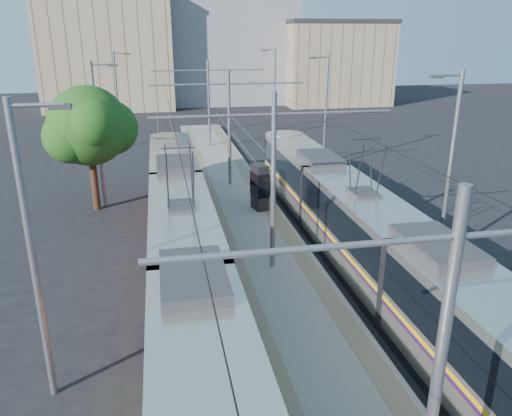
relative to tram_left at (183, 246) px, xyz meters
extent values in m
plane|color=black|center=(3.60, -7.44, -1.71)|extent=(160.00, 160.00, 0.00)
cube|color=gray|center=(3.60, 9.56, -1.56)|extent=(4.00, 50.00, 0.30)
cube|color=gray|center=(2.15, 9.56, -1.40)|extent=(0.70, 50.00, 0.01)
cube|color=gray|center=(5.05, 9.56, -1.40)|extent=(0.70, 50.00, 0.01)
cube|color=gray|center=(-0.72, 9.56, -1.69)|extent=(0.07, 70.00, 0.03)
cube|color=gray|center=(0.72, 9.56, -1.69)|extent=(0.07, 70.00, 0.03)
cube|color=gray|center=(6.48, 9.56, -1.69)|extent=(0.07, 70.00, 0.03)
cube|color=gray|center=(7.92, 9.56, -1.69)|extent=(0.07, 70.00, 0.03)
cube|color=black|center=(0.00, 0.00, -1.51)|extent=(2.30, 29.24, 0.40)
cube|color=beige|center=(0.00, 0.00, 0.14)|extent=(2.40, 27.64, 2.90)
cube|color=black|center=(0.00, 0.00, 0.64)|extent=(2.43, 27.64, 1.30)
cube|color=#D9C80B|center=(0.00, 0.00, -0.26)|extent=(2.43, 27.64, 0.12)
cube|color=red|center=(0.00, 0.00, -0.76)|extent=(2.42, 27.64, 1.10)
cube|color=#2D2D30|center=(0.00, 0.00, 1.74)|extent=(1.68, 3.00, 0.30)
cube|color=black|center=(7.20, 0.21, -1.51)|extent=(2.30, 27.33, 0.40)
cube|color=beige|center=(7.20, 0.21, 0.14)|extent=(2.40, 25.73, 2.90)
cube|color=black|center=(7.20, 0.21, 0.64)|extent=(2.43, 25.73, 1.30)
cube|color=#F1AE0C|center=(7.20, 0.21, -0.26)|extent=(2.43, 25.73, 0.12)
cube|color=#301240|center=(7.20, 0.21, -0.41)|extent=(2.43, 25.73, 0.10)
cube|color=#2D2D30|center=(7.20, 0.21, 1.74)|extent=(1.68, 3.00, 0.30)
cylinder|color=gray|center=(3.60, -11.44, 2.09)|extent=(0.20, 0.20, 7.00)
cylinder|color=gray|center=(3.60, -11.44, 4.79)|extent=(9.20, 0.10, 0.10)
cylinder|color=gray|center=(3.60, 0.56, 2.09)|extent=(0.20, 0.20, 7.00)
cylinder|color=gray|center=(3.60, 0.56, 4.79)|extent=(9.20, 0.10, 0.10)
cylinder|color=gray|center=(3.60, 12.56, 2.09)|extent=(0.20, 0.20, 7.00)
cylinder|color=gray|center=(3.60, 12.56, 4.79)|extent=(9.20, 0.10, 0.10)
cylinder|color=gray|center=(3.60, 24.56, 2.09)|extent=(0.20, 0.20, 7.00)
cylinder|color=gray|center=(3.60, 24.56, 4.79)|extent=(9.20, 0.10, 0.10)
cylinder|color=black|center=(0.00, 9.56, 3.84)|extent=(0.02, 70.00, 0.02)
cylinder|color=black|center=(7.20, 9.56, 3.84)|extent=(0.02, 70.00, 0.02)
cylinder|color=gray|center=(-3.90, -5.44, 2.29)|extent=(0.18, 0.18, 8.00)
cube|color=#2D2D30|center=(-2.80, -5.44, 6.04)|extent=(0.50, 0.22, 0.12)
cylinder|color=gray|center=(-3.90, 10.56, 2.29)|extent=(0.18, 0.18, 8.00)
cube|color=#2D2D30|center=(-2.80, 10.56, 6.04)|extent=(0.50, 0.22, 0.12)
cylinder|color=gray|center=(-3.90, 26.56, 2.29)|extent=(0.18, 0.18, 8.00)
cube|color=#2D2D30|center=(-2.80, 26.56, 6.04)|extent=(0.50, 0.22, 0.12)
cylinder|color=gray|center=(11.10, 0.56, 2.29)|extent=(0.18, 0.18, 8.00)
cube|color=#2D2D30|center=(10.00, 0.56, 6.04)|extent=(0.50, 0.22, 0.12)
cylinder|color=gray|center=(11.10, 16.56, 2.29)|extent=(0.18, 0.18, 8.00)
cube|color=#2D2D30|center=(10.00, 16.56, 6.04)|extent=(0.50, 0.22, 0.12)
cylinder|color=gray|center=(11.10, 32.56, 2.29)|extent=(0.18, 0.18, 8.00)
cube|color=#2D2D30|center=(10.00, 32.56, 6.04)|extent=(0.50, 0.22, 0.12)
cube|color=black|center=(4.50, 7.61, -0.17)|extent=(0.85, 1.18, 2.47)
cube|color=black|center=(4.50, 7.61, -0.01)|extent=(0.90, 1.24, 1.29)
cylinder|color=#382314|center=(-4.31, 10.14, -0.29)|extent=(0.39, 0.39, 2.83)
sphere|color=#1D4513|center=(-4.31, 10.14, 2.98)|extent=(4.24, 4.24, 4.24)
sphere|color=#1D4513|center=(-3.24, 10.85, 2.71)|extent=(3.01, 3.01, 3.01)
cube|color=#9B8669|center=(-6.40, 52.56, 5.28)|extent=(16.00, 12.00, 13.97)
cube|color=gray|center=(9.60, 56.56, 6.41)|extent=(18.00, 14.00, 16.23)
cube|color=#9B8669|center=(23.60, 50.56, 3.58)|extent=(14.00, 10.00, 10.58)
cube|color=#262328|center=(23.60, 50.56, 9.12)|extent=(14.28, 10.20, 0.50)
camera|label=1|loc=(-0.62, -17.52, 7.61)|focal=35.00mm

